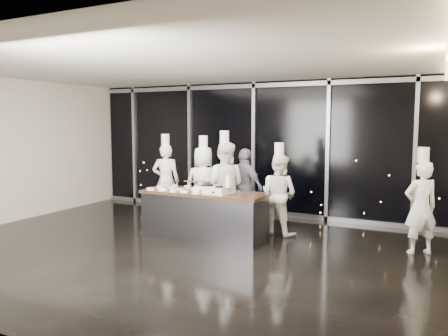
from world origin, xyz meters
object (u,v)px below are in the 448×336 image
Objects in this scene: demo_counter at (204,214)px; chef_far_left at (166,180)px; chef_right at (279,194)px; chef_side at (421,206)px; frying_pan at (202,182)px; chef_left at (204,185)px; chef_center at (224,185)px; stock_pot at (229,181)px; stove at (214,189)px; guest at (245,187)px.

chef_far_left is at bearing 145.66° from demo_counter.
chef_right reaches higher than chef_side.
chef_side reaches higher than frying_pan.
chef_center is at bearing 149.21° from chef_left.
chef_left is at bearing 129.21° from frying_pan.
chef_right is 2.60m from chef_side.
chef_left is 1.06× the size of chef_right.
chef_side is at bearing 170.18° from chef_center.
chef_right reaches higher than stock_pot.
stove is 0.89m from chef_center.
chef_right is at bearing 174.78° from chef_center.
stock_pot is (0.34, -0.05, 0.19)m from stove.
demo_counter is at bearing 49.63° from chef_right.
chef_left is at bearing 139.98° from stove.
demo_counter is 0.58m from stove.
guest is (0.84, 0.34, -0.03)m from chef_left.
chef_left is (-0.54, 0.96, 0.42)m from demo_counter.
chef_left reaches higher than frying_pan.
frying_pan is 0.80m from chef_center.
demo_counter is at bearing 98.50° from guest.
chef_center is at bearing 121.02° from stock_pot.
chef_side is (3.81, 0.69, 0.36)m from demo_counter.
stock_pot is at bearing 112.98° from chef_center.
chef_center reaches higher than chef_far_left.
chef_far_left is 1.10m from chef_left.
frying_pan is 1.07m from chef_left.
demo_counter is 1.34× the size of chef_right.
chef_center is (-0.55, 0.92, -0.23)m from stock_pot.
stock_pot is 1.48m from guest.
guest reaches higher than frying_pan.
chef_left is 0.91m from guest.
frying_pan is 1.92m from chef_far_left.
stove is 0.37× the size of chef_center.
chef_far_left is (-2.23, 1.23, -0.27)m from stock_pot.
frying_pan is at bearing 120.89° from chef_far_left.
stove reaches higher than demo_counter.
stock_pot is 0.12× the size of chef_far_left.
frying_pan is 3.94m from chef_side.
chef_far_left is 1.01× the size of chef_left.
chef_left reaches higher than stock_pot.
stove is 0.41× the size of chef_right.
chef_side reaches higher than stock_pot.
chef_right is at bearing 150.56° from chef_far_left.
chef_far_left is 1.07× the size of chef_right.
frying_pan is (-0.06, 0.03, 0.62)m from demo_counter.
guest is at bearing 101.93° from stock_pot.
chef_far_left is at bearing 151.18° from stock_pot.
guest is (0.04, 1.36, -0.13)m from stove.
stock_pot is 1.21m from chef_right.
chef_left is at bearing 11.31° from chef_right.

